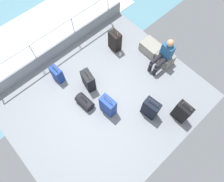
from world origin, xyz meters
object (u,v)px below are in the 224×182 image
Objects in this scene: cargo_crate_0 at (151,48)px; suitcase_0 at (108,106)px; cargo_crate_1 at (165,59)px; paper_cup at (120,54)px; suitcase_3 at (151,109)px; suitcase_1 at (88,81)px; suitcase_2 at (57,74)px; suitcase_4 at (182,112)px; suitcase_5 at (115,41)px; passenger_seated at (164,55)px; duffel_bag at (85,102)px.

cargo_crate_0 is 2.38m from suitcase_0.
paper_cup is at bearing -143.39° from cargo_crate_1.
suitcase_3 is at bearing -48.17° from cargo_crate_0.
suitcase_2 is at bearing -147.40° from suitcase_1.
suitcase_2 is 0.73× the size of suitcase_4.
suitcase_1 is 0.94× the size of suitcase_5.
passenger_seated is at bearing 90.41° from suitcase_0.
cargo_crate_1 is 0.50× the size of passenger_seated.
suitcase_3 is 1.78m from duffel_bag.
suitcase_4 is at bearing -5.27° from paper_cup.
suitcase_5 is (-1.43, 1.57, 0.00)m from suitcase_0.
passenger_seated reaches higher than cargo_crate_1.
duffel_bag is (-0.55, -2.66, -0.03)m from cargo_crate_1.
suitcase_0 is at bearing -47.77° from suitcase_5.
suitcase_5 reaches higher than cargo_crate_1.
suitcase_3 is 0.96× the size of suitcase_4.
suitcase_5 is 0.44m from paper_cup.
suitcase_1 is 0.95× the size of suitcase_4.
duffel_bag is at bearing -141.14° from suitcase_3.
passenger_seated is (0.56, -0.17, 0.37)m from cargo_crate_0.
cargo_crate_0 is 0.70m from passenger_seated.
suitcase_5 is (-2.84, 0.30, -0.01)m from suitcase_4.
suitcase_1 is at bearing -71.26° from suitcase_5.
suitcase_3 reaches higher than paper_cup.
passenger_seated is 1.62m from suitcase_3.
passenger_seated is at bearing 30.10° from paper_cup.
suitcase_4 is (1.41, 1.27, 0.02)m from suitcase_0.
suitcase_0 is 1.90m from suitcase_4.
suitcase_1 is 1.55m from suitcase_5.
suitcase_1 reaches higher than cargo_crate_0.
cargo_crate_1 is at bearing 57.89° from suitcase_2.
passenger_seated is at bearing 56.12° from suitcase_2.
duffel_bag is at bearing -65.94° from suitcase_5.
passenger_seated is 1.24× the size of suitcase_4.
cargo_crate_0 is at bearing 80.94° from suitcase_1.
passenger_seated is 1.29× the size of suitcase_0.
suitcase_2 is at bearing -155.35° from suitcase_3.
suitcase_3 is at bearing -59.23° from passenger_seated.
passenger_seated is 10.54× the size of paper_cup.
suitcase_5 is (-0.50, 1.47, 0.03)m from suitcase_1.
passenger_seated reaches higher than suitcase_5.
suitcase_4 is at bearing -36.03° from cargo_crate_1.
suitcase_5 is (-0.85, -0.73, 0.17)m from cargo_crate_0.
duffel_bag is at bearing -89.80° from cargo_crate_0.
paper_cup is at bearing 158.56° from suitcase_3.
suitcase_5 is at bearing 174.00° from suitcase_4.
suitcase_3 is 0.94× the size of suitcase_5.
cargo_crate_1 is at bearing 36.61° from paper_cup.
cargo_crate_1 is at bearing 67.55° from suitcase_1.
suitcase_5 is (0.29, 1.97, 0.08)m from suitcase_2.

